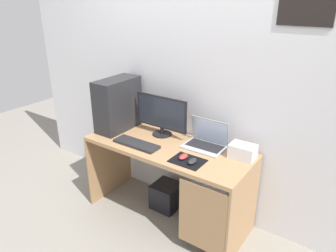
{
  "coord_description": "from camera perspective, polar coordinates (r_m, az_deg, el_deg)",
  "views": [
    {
      "loc": [
        1.39,
        -2.01,
        1.94
      ],
      "look_at": [
        0.0,
        0.0,
        0.92
      ],
      "focal_mm": 33.86,
      "sensor_mm": 36.0,
      "label": 1
    }
  ],
  "objects": [
    {
      "name": "mousepad",
      "position": [
        2.48,
        3.55,
        -6.28
      ],
      "size": [
        0.26,
        0.2,
        0.0
      ],
      "primitive_type": "cube",
      "color": "black",
      "rests_on": "desk"
    },
    {
      "name": "ground_plane",
      "position": [
        3.12,
        0.0,
        -15.75
      ],
      "size": [
        8.0,
        8.0,
        0.0
      ],
      "primitive_type": "plane",
      "color": "gray"
    },
    {
      "name": "monitor",
      "position": [
        2.84,
        -1.19,
        1.96
      ],
      "size": [
        0.53,
        0.18,
        0.37
      ],
      "color": "black",
      "rests_on": "desk"
    },
    {
      "name": "laptop",
      "position": [
        2.71,
        6.83,
        -2.77
      ],
      "size": [
        0.35,
        0.24,
        0.23
      ],
      "color": "#9EA3A8",
      "rests_on": "desk"
    },
    {
      "name": "projector",
      "position": [
        2.57,
        13.29,
        -4.47
      ],
      "size": [
        0.2,
        0.14,
        0.11
      ],
      "primitive_type": "cube",
      "color": "silver",
      "rests_on": "desk"
    },
    {
      "name": "mouse_left",
      "position": [
        2.5,
        2.8,
        -5.52
      ],
      "size": [
        0.06,
        0.1,
        0.03
      ],
      "primitive_type": "ellipsoid",
      "color": "#B23333",
      "rests_on": "mousepad"
    },
    {
      "name": "wall_back",
      "position": [
        2.8,
        4.04,
        9.45
      ],
      "size": [
        4.0,
        0.05,
        2.6
      ],
      "color": "silver",
      "rests_on": "ground_plane"
    },
    {
      "name": "pc_tower",
      "position": [
        3.01,
        -9.03,
        3.87
      ],
      "size": [
        0.21,
        0.45,
        0.49
      ],
      "primitive_type": "cube",
      "color": "#232326",
      "rests_on": "desk"
    },
    {
      "name": "mouse_right",
      "position": [
        2.44,
        4.38,
        -6.34
      ],
      "size": [
        0.06,
        0.1,
        0.03
      ],
      "primitive_type": "ellipsoid",
      "color": "#232326",
      "rests_on": "mousepad"
    },
    {
      "name": "keyboard",
      "position": [
        2.74,
        -5.71,
        -3.21
      ],
      "size": [
        0.42,
        0.14,
        0.02
      ],
      "primitive_type": "cube",
      "color": "#232326",
      "rests_on": "desk"
    },
    {
      "name": "desk",
      "position": [
        2.77,
        0.2,
        -6.42
      ],
      "size": [
        1.46,
        0.6,
        0.74
      ],
      "color": "#A37A51",
      "rests_on": "ground_plane"
    },
    {
      "name": "subwoofer",
      "position": [
        3.16,
        -0.29,
        -12.43
      ],
      "size": [
        0.25,
        0.25,
        0.25
      ],
      "primitive_type": "cube",
      "color": "black",
      "rests_on": "ground_plane"
    }
  ]
}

